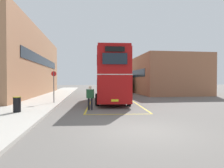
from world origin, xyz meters
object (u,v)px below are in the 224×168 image
object	(u,v)px
double_decker_bus	(111,76)
pedestrian_boarding	(90,96)
single_deck_bus	(121,83)
litter_bin	(17,104)
bus_stop_sign	(54,84)

from	to	relation	value
double_decker_bus	pedestrian_boarding	bearing A→B (deg)	-112.51
single_deck_bus	pedestrian_boarding	size ratio (longest dim) A/B	5.20
litter_bin	bus_stop_sign	xyz separation A→B (m)	(1.34, 4.87, 1.17)
double_decker_bus	pedestrian_boarding	size ratio (longest dim) A/B	6.25
pedestrian_boarding	double_decker_bus	bearing A→B (deg)	67.49
single_deck_bus	litter_bin	xyz separation A→B (m)	(-10.31, -21.55, -1.03)
litter_bin	bus_stop_sign	distance (m)	5.18
single_deck_bus	litter_bin	bearing A→B (deg)	-115.57
bus_stop_sign	litter_bin	bearing A→B (deg)	-105.44
litter_bin	bus_stop_sign	world-z (taller)	bus_stop_sign
double_decker_bus	bus_stop_sign	xyz separation A→B (m)	(-5.21, -1.51, -0.74)
single_deck_bus	pedestrian_boarding	xyz separation A→B (m)	(-5.90, -20.35, -0.67)
double_decker_bus	bus_stop_sign	bearing A→B (deg)	-163.83
double_decker_bus	pedestrian_boarding	xyz separation A→B (m)	(-2.14, -5.17, -1.54)
double_decker_bus	litter_bin	bearing A→B (deg)	-135.78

